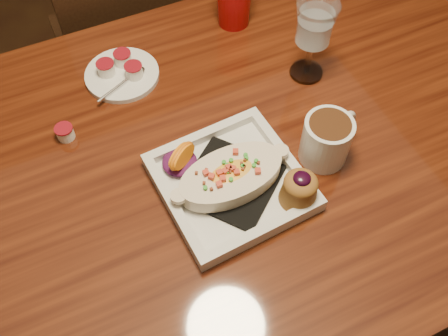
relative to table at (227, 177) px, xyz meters
name	(u,v)px	position (x,y,z in m)	size (l,w,h in m)	color
floor	(226,289)	(0.00, 0.00, -0.65)	(7.00, 7.00, 0.00)	#332011
table	(227,177)	(0.00, 0.00, 0.00)	(1.50, 0.90, 0.75)	#63260E
chair_far	(137,42)	(0.00, 0.63, -0.15)	(0.42, 0.42, 0.93)	black
plate	(239,180)	(-0.02, -0.09, 0.12)	(0.26, 0.26, 0.08)	silver
coffee_mug	(327,138)	(0.16, -0.09, 0.15)	(0.13, 0.09, 0.10)	silver
goblet	(314,28)	(0.24, 0.11, 0.22)	(0.08, 0.08, 0.18)	silver
saucer	(122,73)	(-0.12, 0.27, 0.11)	(0.16, 0.16, 0.11)	silver
creamer_loose	(65,132)	(-0.27, 0.16, 0.11)	(0.04, 0.04, 0.03)	white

